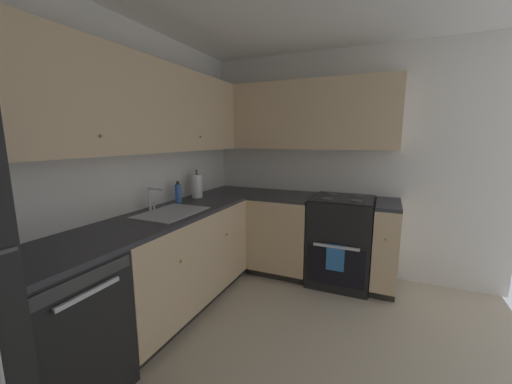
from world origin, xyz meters
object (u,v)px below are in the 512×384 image
object	(u,v)px
dishwasher	(55,333)
oven_range	(341,240)
paper_towel_roll	(197,186)
soap_bottle	(178,193)

from	to	relation	value
dishwasher	oven_range	distance (m)	2.55
oven_range	paper_towel_roll	world-z (taller)	paper_towel_roll
dishwasher	soap_bottle	size ratio (longest dim) A/B	4.21
soap_bottle	paper_towel_roll	bearing A→B (deg)	-3.96
soap_bottle	dishwasher	bearing A→B (deg)	-172.53
paper_towel_roll	dishwasher	bearing A→B (deg)	-174.50
dishwasher	oven_range	xyz separation A→B (m)	(2.21, -1.27, 0.02)
dishwasher	paper_towel_roll	size ratio (longest dim) A/B	2.88
dishwasher	soap_bottle	bearing A→B (deg)	7.47
dishwasher	paper_towel_roll	bearing A→B (deg)	5.50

